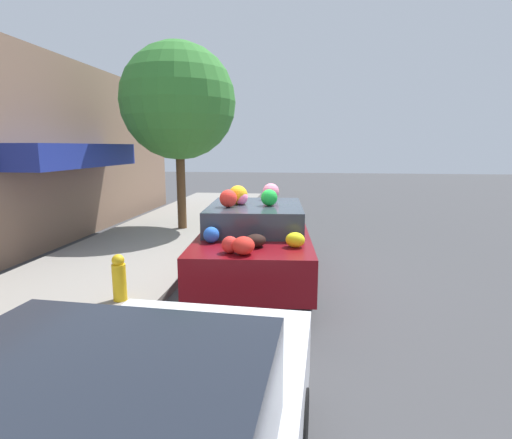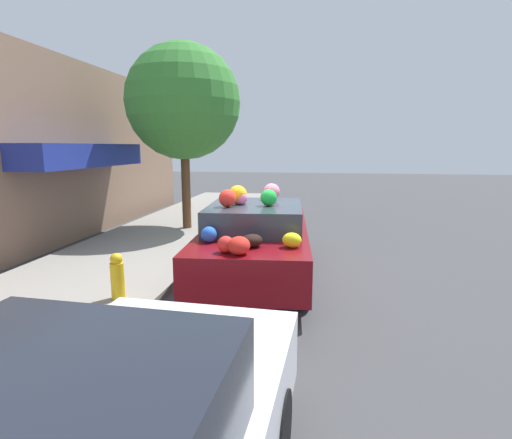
# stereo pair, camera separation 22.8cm
# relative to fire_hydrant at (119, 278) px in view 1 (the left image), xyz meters

# --- Properties ---
(ground_plane) EXTENTS (60.00, 60.00, 0.00)m
(ground_plane) POSITION_rel_fire_hydrant_xyz_m (1.77, -1.64, -0.49)
(ground_plane) COLOR #424244
(sidewalk_curb) EXTENTS (24.00, 3.20, 0.14)m
(sidewalk_curb) POSITION_rel_fire_hydrant_xyz_m (1.77, 1.06, -0.42)
(sidewalk_curb) COLOR gray
(sidewalk_curb) RESTS_ON ground
(building_facade) EXTENTS (18.00, 1.20, 4.53)m
(building_facade) POSITION_rel_fire_hydrant_xyz_m (1.93, 3.26, 1.77)
(building_facade) COLOR #846651
(building_facade) RESTS_ON ground
(street_tree) EXTENTS (3.04, 3.04, 4.93)m
(street_tree) POSITION_rel_fire_hydrant_xyz_m (5.27, 0.71, 3.05)
(street_tree) COLOR brown
(street_tree) RESTS_ON sidewalk_curb
(fire_hydrant) EXTENTS (0.20, 0.20, 0.70)m
(fire_hydrant) POSITION_rel_fire_hydrant_xyz_m (0.00, 0.00, 0.00)
(fire_hydrant) COLOR gold
(fire_hydrant) RESTS_ON sidewalk_curb
(art_car) EXTENTS (4.48, 2.14, 1.71)m
(art_car) POSITION_rel_fire_hydrant_xyz_m (1.73, -1.80, 0.25)
(art_car) COLOR maroon
(art_car) RESTS_ON ground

